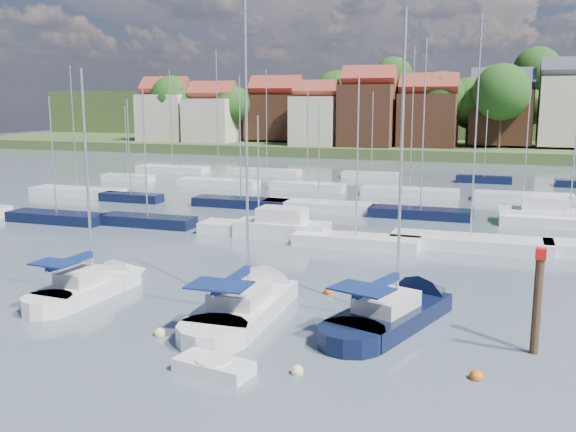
% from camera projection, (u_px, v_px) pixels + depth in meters
% --- Properties ---
extents(ground, '(260.00, 260.00, 0.00)m').
position_uv_depth(ground, '(396.00, 201.00, 64.98)').
color(ground, '#44515C').
rests_on(ground, ground).
extents(sailboat_left, '(3.17, 9.45, 12.73)m').
position_uv_depth(sailboat_left, '(99.00, 285.00, 34.48)').
color(sailboat_left, silver).
rests_on(sailboat_left, ground).
extents(sailboat_centre, '(3.31, 11.75, 15.89)m').
position_uv_depth(sailboat_centre, '(255.00, 300.00, 31.99)').
color(sailboat_centre, silver).
rests_on(sailboat_centre, ground).
extents(sailboat_navy, '(6.29, 11.38, 15.31)m').
position_uv_depth(sailboat_navy, '(404.00, 310.00, 30.52)').
color(sailboat_navy, black).
rests_on(sailboat_navy, ground).
extents(tender, '(3.20, 1.91, 0.65)m').
position_uv_depth(tender, '(214.00, 367.00, 24.30)').
color(tender, silver).
rests_on(tender, ground).
extents(timber_piling, '(0.40, 0.40, 6.65)m').
position_uv_depth(timber_piling, '(536.00, 323.00, 25.97)').
color(timber_piling, '#4C331E').
rests_on(timber_piling, ground).
extents(buoy_c, '(0.51, 0.51, 0.51)m').
position_uv_depth(buoy_c, '(160.00, 335.00, 28.17)').
color(buoy_c, beige).
rests_on(buoy_c, ground).
extents(buoy_d, '(0.49, 0.49, 0.49)m').
position_uv_depth(buoy_d, '(297.00, 374.00, 24.25)').
color(buoy_d, beige).
rests_on(buoy_d, ground).
extents(buoy_e, '(0.55, 0.55, 0.55)m').
position_uv_depth(buoy_e, '(329.00, 293.00, 34.24)').
color(buoy_e, '#D85914').
rests_on(buoy_e, ground).
extents(buoy_f, '(0.52, 0.52, 0.52)m').
position_uv_depth(buoy_f, '(476.00, 379.00, 23.80)').
color(buoy_f, '#D85914').
rests_on(buoy_f, ground).
extents(buoy_g, '(0.46, 0.46, 0.46)m').
position_uv_depth(buoy_g, '(266.00, 304.00, 32.44)').
color(buoy_g, '#D85914').
rests_on(buoy_g, ground).
extents(marina_field, '(79.62, 41.41, 15.93)m').
position_uv_depth(marina_field, '(408.00, 205.00, 59.79)').
color(marina_field, silver).
rests_on(marina_field, ground).
extents(far_shore_town, '(212.46, 90.00, 22.27)m').
position_uv_depth(far_shore_town, '(471.00, 123.00, 149.76)').
color(far_shore_town, '#4B5A2D').
rests_on(far_shore_town, ground).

